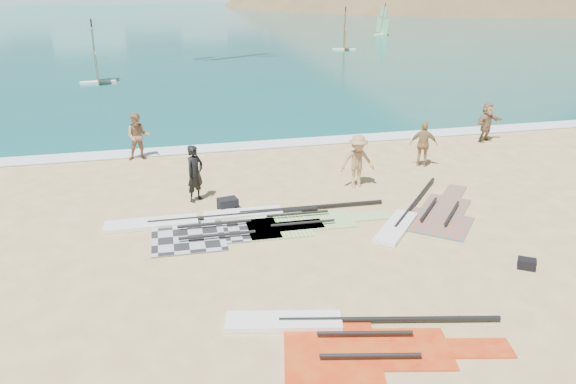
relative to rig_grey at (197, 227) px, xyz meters
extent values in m
plane|color=#DABF7F|center=(4.03, -4.21, -0.05)|extent=(300.00, 300.00, 0.00)
cube|color=#0B4A4E|center=(4.03, 127.79, -0.05)|extent=(300.00, 240.00, 0.06)
cube|color=white|center=(4.03, 8.09, -0.05)|extent=(300.00, 1.20, 0.04)
cone|color=brown|center=(89.03, 125.79, -0.05)|extent=(143.00, 143.00, 45.00)
cube|color=#262628|center=(-0.30, -0.49, -0.03)|extent=(2.09, 2.32, 0.04)
cube|color=#262628|center=(1.52, -0.52, -0.03)|extent=(1.62, 1.51, 0.04)
cube|color=#262628|center=(3.01, -0.55, -0.03)|extent=(1.38, 0.71, 0.04)
cylinder|color=black|center=(1.20, 0.51, 0.05)|extent=(5.24, 0.22, 0.13)
cylinder|color=black|center=(0.51, -0.10, 0.11)|extent=(2.17, 0.13, 0.09)
cylinder|color=black|center=(0.49, -0.90, 0.11)|extent=(2.17, 0.13, 0.09)
cube|color=white|center=(-1.31, 0.56, 0.01)|extent=(2.75, 0.79, 0.12)
cube|color=#7ACA2D|center=(2.36, -0.29, -0.03)|extent=(1.88, 2.08, 0.04)
cube|color=#7ACA2D|center=(3.98, -0.33, -0.03)|extent=(1.46, 1.36, 0.04)
cube|color=#7ACA2D|center=(5.29, -0.37, -0.03)|extent=(1.23, 0.64, 0.04)
cylinder|color=black|center=(3.70, 0.59, 0.05)|extent=(4.66, 0.25, 0.11)
cylinder|color=black|center=(3.07, 0.05, 0.11)|extent=(1.93, 0.14, 0.08)
cylinder|color=black|center=(3.05, -0.66, 0.11)|extent=(1.93, 0.14, 0.08)
cube|color=white|center=(1.47, 0.65, 0.01)|extent=(2.45, 0.73, 0.12)
cube|color=#FF3B04|center=(6.99, -1.32, -0.03)|extent=(2.75, 2.72, 0.04)
cube|color=#FF3B04|center=(8.04, -0.07, -0.03)|extent=(1.94, 1.95, 0.04)
cube|color=#FF3B04|center=(8.91, 0.94, -0.03)|extent=(1.26, 1.33, 0.04)
cylinder|color=black|center=(7.15, 0.29, 0.05)|extent=(3.13, 3.65, 0.11)
cylinder|color=black|center=(7.18, -0.54, 0.11)|extent=(1.32, 1.53, 0.08)
cylinder|color=black|center=(7.72, -1.00, 0.11)|extent=(1.32, 1.53, 0.08)
cube|color=white|center=(5.69, -1.42, 0.01)|extent=(2.09, 2.30, 0.12)
cube|color=red|center=(2.09, -6.44, -0.03)|extent=(2.27, 2.43, 0.04)
cube|color=red|center=(3.71, -6.80, -0.03)|extent=(1.71, 1.63, 0.04)
cube|color=red|center=(5.02, -7.09, -0.03)|extent=(1.35, 0.88, 0.04)
cylinder|color=black|center=(3.61, -5.82, 0.05)|extent=(4.68, 1.15, 0.11)
cylinder|color=black|center=(2.87, -6.24, 0.11)|extent=(1.94, 0.51, 0.08)
cylinder|color=black|center=(2.72, -6.95, 0.11)|extent=(1.94, 0.51, 0.08)
cube|color=white|center=(1.38, -5.32, 0.01)|extent=(2.57, 1.20, 0.12)
cube|color=black|center=(1.08, 1.23, 0.14)|extent=(0.68, 0.55, 0.38)
cube|color=black|center=(7.97, -4.38, 0.08)|extent=(0.53, 0.50, 0.26)
imported|color=black|center=(0.18, 2.27, 0.90)|extent=(0.82, 0.80, 1.89)
imported|color=#986C4F|center=(-1.67, 7.29, 0.91)|extent=(0.95, 0.75, 1.92)
imported|color=#A67C57|center=(5.80, 2.27, 0.89)|extent=(1.23, 0.73, 1.88)
imported|color=#9D7D4E|center=(9.09, 3.83, 0.84)|extent=(1.13, 0.86, 1.78)
imported|color=#956E50|center=(13.43, 6.41, 0.83)|extent=(1.71, 1.09, 1.76)
cube|color=white|center=(-4.59, 25.65, 0.05)|extent=(2.45, 0.99, 0.14)
cube|color=orange|center=(-4.59, 25.65, 1.21)|extent=(0.43, 2.91, 2.60)
cube|color=orange|center=(-4.59, 25.65, 3.00)|extent=(0.27, 1.64, 1.81)
cylinder|color=black|center=(-4.59, 25.65, 2.20)|extent=(0.20, 0.83, 4.13)
cube|color=white|center=(17.96, 39.17, 0.05)|extent=(2.40, 1.26, 0.13)
cube|color=#B9290A|center=(17.96, 39.17, 1.17)|extent=(0.81, 2.74, 2.51)
cube|color=#B9290A|center=(17.96, 39.17, 2.90)|extent=(0.48, 1.55, 1.75)
cylinder|color=black|center=(17.96, 39.17, 2.13)|extent=(0.31, 0.79, 3.99)
cube|color=white|center=(27.50, 52.42, 0.04)|extent=(2.21, 1.19, 0.12)
cube|color=#59D437|center=(27.50, 52.42, 1.08)|extent=(0.79, 2.52, 2.32)
cube|color=#59D437|center=(27.50, 52.42, 2.67)|extent=(0.47, 1.42, 1.61)
cylinder|color=black|center=(27.50, 52.42, 1.96)|extent=(0.29, 0.73, 3.68)
camera|label=1|loc=(-0.92, -15.26, 6.94)|focal=35.00mm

